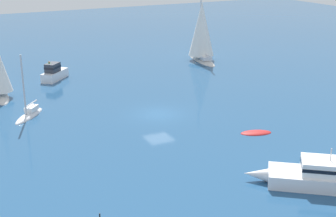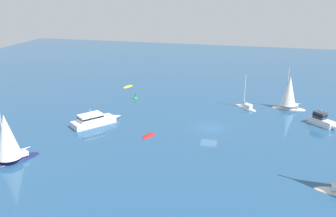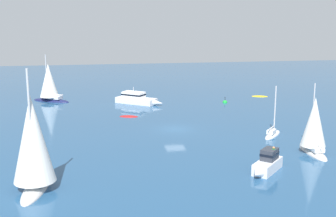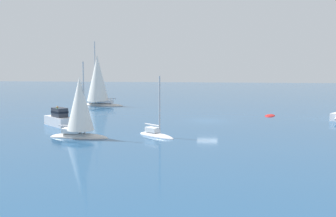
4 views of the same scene
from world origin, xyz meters
name	(u,v)px [view 4 (image 4 of 4)]	position (x,y,z in m)	size (l,w,h in m)	color
ground_plane	(207,121)	(0.00, 0.00, 0.00)	(160.00, 160.00, 0.00)	navy
sailboat	(98,82)	(15.21, 17.61, 3.81)	(3.90, 7.86, 10.62)	silver
ketch	(80,110)	(-12.47, 12.20, 2.67)	(2.77, 5.91, 7.80)	silver
cabin_cruiser	(58,118)	(-5.41, 16.97, 0.82)	(4.37, 4.53, 2.32)	white
ketch_1	(156,134)	(-11.06, 4.96, 0.18)	(3.90, 4.34, 6.35)	white
tender	(270,116)	(5.24, -8.20, 0.00)	(2.94, 2.04, 0.35)	#B21E1E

